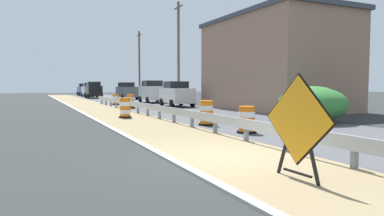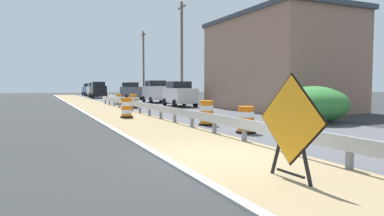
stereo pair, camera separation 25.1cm
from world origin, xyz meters
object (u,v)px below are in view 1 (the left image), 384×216
Objects in this scene: warning_sign_diamond at (298,123)px; utility_pole_near at (295,50)px; car_trailing_near_lane at (177,94)px; traffic_barrel_close at (207,114)px; traffic_barrel_far at (131,102)px; car_mid_far_lane at (152,92)px; traffic_barrel_nearest at (247,121)px; car_trailing_far_lane at (94,90)px; utility_pole_far at (139,64)px; traffic_barrel_mid at (125,109)px; utility_pole_mid at (179,52)px; car_distant_a at (127,91)px; car_lead_near_lane at (84,90)px; traffic_barrel_farther at (116,100)px; car_lead_far_lane at (89,90)px.

utility_pole_near reaches higher than warning_sign_diamond.
car_trailing_near_lane is 11.85m from utility_pole_near.
utility_pole_near reaches higher than traffic_barrel_close.
traffic_barrel_far is 0.26× the size of car_mid_far_lane.
traffic_barrel_nearest is 0.24× the size of car_trailing_near_lane.
utility_pole_far reaches higher than car_trailing_far_lane.
warning_sign_diamond is at bearing 177.15° from car_trailing_far_lane.
utility_pole_mid is (8.03, 11.62, 4.41)m from traffic_barrel_mid.
car_lead_near_lane is at bearing -170.64° from car_distant_a.
utility_pole_near reaches higher than car_distant_a.
car_trailing_far_lane is at bearing -147.26° from car_distant_a.
car_mid_far_lane is 11.85m from utility_pole_far.
car_lead_near_lane is at bearing -0.42° from car_trailing_far_lane.
utility_pole_mid is (5.62, -1.49, 4.47)m from traffic_barrel_farther.
utility_pole_mid is at bearing 74.41° from traffic_barrel_nearest.
traffic_barrel_nearest is 8.28m from traffic_barrel_mid.
traffic_barrel_far is (2.36, 7.68, -0.01)m from traffic_barrel_mid.
car_distant_a reaches higher than traffic_barrel_nearest.
traffic_barrel_nearest is 2.88m from traffic_barrel_close.
traffic_barrel_nearest is 0.91× the size of traffic_barrel_close.
car_trailing_near_lane is 22.04m from car_trailing_far_lane.
car_mid_far_lane is (4.30, 7.53, 0.63)m from traffic_barrel_far.
traffic_barrel_farther is at bearing 178.83° from car_trailing_far_lane.
car_distant_a is (4.05, 11.85, 0.63)m from traffic_barrel_farther.
car_lead_near_lane is 1.14× the size of car_trailing_near_lane.
car_distant_a is at bearing -146.38° from utility_pole_far.
warning_sign_diamond is at bearing -130.98° from utility_pole_near.
car_trailing_near_lane is 0.88× the size of car_lead_far_lane.
car_trailing_far_lane is at bearing 145.20° from utility_pole_far.
car_mid_far_lane is (3.11, -21.08, 0.06)m from car_lead_far_lane.
car_lead_far_lane is 21.30m from car_mid_far_lane.
utility_pole_mid is at bearing 71.28° from traffic_barrel_close.
traffic_barrel_nearest reaches higher than traffic_barrel_farther.
traffic_barrel_nearest is 0.22× the size of car_lead_far_lane.
traffic_barrel_close is 0.23× the size of car_distant_a.
car_lead_far_lane is at bearing -96.95° from warning_sign_diamond.
car_lead_far_lane is 0.49× the size of utility_pole_mid.
car_lead_far_lane is (1.20, 28.61, 0.58)m from traffic_barrel_far.
traffic_barrel_farther is 7.33m from utility_pole_mid.
traffic_barrel_close is 35.12m from car_trailing_far_lane.
traffic_barrel_mid is 0.12× the size of utility_pole_far.
traffic_barrel_farther is 12.53m from car_distant_a.
utility_pole_mid is at bearing -14.82° from traffic_barrel_farther.
utility_pole_near reaches higher than traffic_barrel_nearest.
traffic_barrel_mid is at bearing -35.56° from car_trailing_near_lane.
car_distant_a is at bearing 71.12° from traffic_barrel_farther.
utility_pole_far is at bearing -105.05° from warning_sign_diamond.
utility_pole_far is (-0.59, 29.26, 0.79)m from utility_pole_near.
utility_pole_near is at bearing -168.21° from car_trailing_far_lane.
car_lead_far_lane reaches higher than traffic_barrel_mid.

